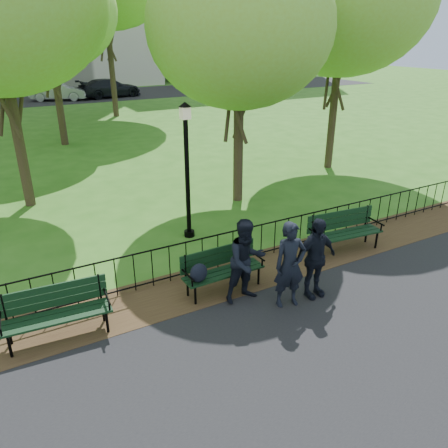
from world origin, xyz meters
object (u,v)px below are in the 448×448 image
person_left (290,265)px  sedan_silver (58,91)px  park_bench_left_a (55,307)px  tree_near_e (240,28)px  park_bench_right_a (343,227)px  park_bench_main (213,268)px  tree_far_c (45,9)px  sedan_dark (110,88)px  person_right (315,258)px  person_mid (246,261)px  lamppost (187,167)px

person_left → sedan_silver: 33.20m
park_bench_left_a → tree_near_e: size_ratio=0.25×
park_bench_left_a → tree_near_e: (6.49, 4.56, 4.63)m
park_bench_right_a → person_left: (-2.68, -1.33, 0.28)m
park_bench_main → tree_near_e: size_ratio=0.24×
tree_near_e → tree_far_c: 11.57m
park_bench_left_a → sedan_dark: (9.86, 31.90, 0.18)m
park_bench_right_a → person_right: 2.43m
park_bench_main → park_bench_right_a: park_bench_right_a is taller
sedan_dark → person_mid: bearing=160.5°
person_mid → park_bench_right_a: bearing=12.3°
park_bench_left_a → sedan_dark: size_ratio=0.36×
lamppost → sedan_silver: (1.72, 29.22, -1.20)m
person_right → sedan_dark: bearing=81.4°
park_bench_main → person_right: bearing=-32.8°
park_bench_left_a → lamppost: bearing=39.5°
person_left → sedan_silver: person_left is taller
lamppost → person_right: lamppost is taller
tree_near_e → sedan_silver: bearing=91.9°
park_bench_right_a → sedan_dark: 31.93m
park_bench_right_a → tree_near_e: (-0.44, 4.45, 4.61)m
person_right → sedan_silver: 33.16m
park_bench_left_a → park_bench_right_a: 6.93m
person_left → park_bench_main: bearing=147.3°
tree_near_e → person_right: 7.39m
person_mid → person_left: bearing=-41.9°
person_left → sedan_dark: 33.59m
park_bench_right_a → tree_far_c: 16.84m
tree_near_e → park_bench_main: bearing=-125.8°
person_left → park_bench_right_a: bearing=38.3°
tree_far_c → sedan_dark: 18.52m
sedan_dark → park_bench_left_a: bearing=154.2°
park_bench_right_a → tree_near_e: size_ratio=0.26×
lamppost → person_left: bearing=-84.6°
park_bench_main → person_mid: (0.47, -0.54, 0.29)m
tree_near_e → tree_far_c: (-3.50, 10.99, 0.85)m
park_bench_left_a → person_left: bearing=-11.7°
sedan_silver → sedan_dark: bearing=-71.8°
tree_far_c → person_right: bearing=-83.5°
park_bench_main → park_bench_left_a: size_ratio=0.94×
person_left → person_right: bearing=13.7°
park_bench_main → sedan_silver: 32.16m
park_bench_left_a → tree_far_c: size_ratio=0.22×
tree_near_e → person_right: (-1.59, -5.75, -4.35)m
lamppost → tree_near_e: bearing=34.9°
lamppost → sedan_dark: 29.80m
park_bench_main → tree_far_c: bearing=89.4°
tree_far_c → person_right: size_ratio=5.04×
person_right → tree_near_e: bearing=74.5°
lamppost → person_left: 4.10m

